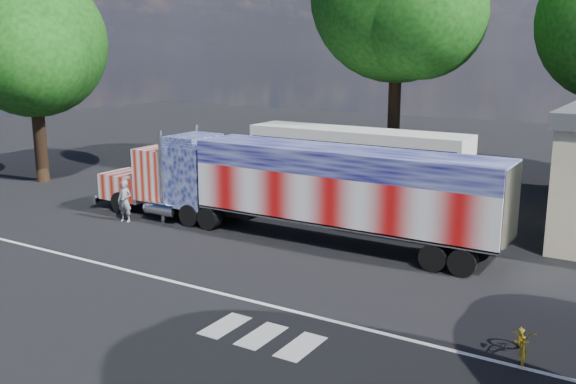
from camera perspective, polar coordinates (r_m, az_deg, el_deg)
The scene contains 7 objects.
ground at distance 23.03m, azimuth -3.95°, elevation -6.02°, with size 100.00×100.00×0.00m, color black.
lane_markings at distance 19.24m, azimuth -6.37°, elevation -9.92°, with size 30.00×2.67×0.01m.
semi_truck at distance 25.30m, azimuth 0.33°, elevation 0.56°, with size 18.74×2.96×4.00m.
coach_bus at distance 32.90m, azimuth 6.10°, elevation 2.76°, with size 11.51×2.68×3.35m.
woman at distance 28.56m, azimuth -14.32°, elevation -0.79°, with size 0.66×0.44×1.82m, color slate.
bicycle at distance 17.03m, azimuth 20.13°, elevation -12.31°, with size 0.54×1.54×0.81m, color gold.
tree_w_a at distance 38.03m, azimuth -21.75°, elevation 12.13°, with size 8.41×8.01×11.63m.
Camera 1 is at (12.77, -17.68, 7.38)m, focal length 40.00 mm.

